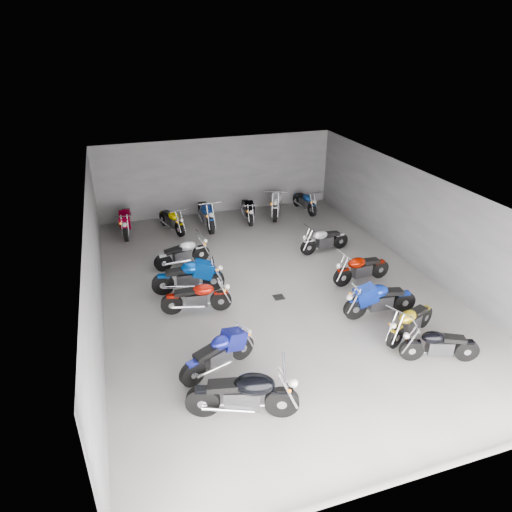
# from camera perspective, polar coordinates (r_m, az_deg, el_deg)

# --- Properties ---
(ground) EXTENTS (14.00, 14.00, 0.00)m
(ground) POSITION_cam_1_polar(r_m,az_deg,el_deg) (14.04, 2.14, -4.16)
(ground) COLOR #999791
(ground) RESTS_ON ground
(wall_back) EXTENTS (10.00, 0.10, 3.20)m
(wall_back) POSITION_cam_1_polar(r_m,az_deg,el_deg) (19.60, -4.82, 9.96)
(wall_back) COLOR gray
(wall_back) RESTS_ON ground
(wall_left) EXTENTS (0.10, 14.00, 3.20)m
(wall_left) POSITION_cam_1_polar(r_m,az_deg,el_deg) (12.64, -19.58, -1.23)
(wall_left) COLOR gray
(wall_left) RESTS_ON ground
(wall_right) EXTENTS (0.10, 14.00, 3.20)m
(wall_right) POSITION_cam_1_polar(r_m,az_deg,el_deg) (15.61, 19.83, 4.03)
(wall_right) COLOR gray
(wall_right) RESTS_ON ground
(ceiling) EXTENTS (10.00, 14.00, 0.04)m
(ceiling) POSITION_cam_1_polar(r_m,az_deg,el_deg) (12.70, 2.39, 8.43)
(ceiling) COLOR black
(ceiling) RESTS_ON wall_back
(drain_grate) EXTENTS (0.32, 0.32, 0.01)m
(drain_grate) POSITION_cam_1_polar(r_m,az_deg,el_deg) (13.64, 2.86, -5.16)
(drain_grate) COLOR black
(drain_grate) RESTS_ON ground
(motorcycle_left_a) EXTENTS (2.25, 0.89, 1.02)m
(motorcycle_left_a) POSITION_cam_1_polar(r_m,az_deg,el_deg) (9.61, -1.54, -16.89)
(motorcycle_left_a) COLOR black
(motorcycle_left_a) RESTS_ON ground
(motorcycle_left_b) EXTENTS (1.94, 0.91, 0.90)m
(motorcycle_left_b) POSITION_cam_1_polar(r_m,az_deg,el_deg) (10.73, -4.64, -12.01)
(motorcycle_left_b) COLOR black
(motorcycle_left_b) RESTS_ON ground
(motorcycle_left_d) EXTENTS (1.97, 0.50, 0.87)m
(motorcycle_left_d) POSITION_cam_1_polar(r_m,az_deg,el_deg) (12.84, -7.37, -5.11)
(motorcycle_left_d) COLOR black
(motorcycle_left_d) RESTS_ON ground
(motorcycle_left_e) EXTENTS (2.17, 0.52, 0.96)m
(motorcycle_left_e) POSITION_cam_1_polar(r_m,az_deg,el_deg) (13.78, -8.37, -2.57)
(motorcycle_left_e) COLOR black
(motorcycle_left_e) RESTS_ON ground
(motorcycle_left_f) EXTENTS (1.92, 0.57, 0.85)m
(motorcycle_left_f) POSITION_cam_1_polar(r_m,az_deg,el_deg) (15.37, -9.14, 0.34)
(motorcycle_left_f) COLOR black
(motorcycle_left_f) RESTS_ON ground
(motorcycle_right_a) EXTENTS (1.82, 0.73, 0.83)m
(motorcycle_right_a) POSITION_cam_1_polar(r_m,az_deg,el_deg) (11.84, 21.91, -10.24)
(motorcycle_right_a) COLOR black
(motorcycle_right_a) RESTS_ON ground
(motorcycle_right_b) EXTENTS (1.83, 0.89, 0.85)m
(motorcycle_right_b) POSITION_cam_1_polar(r_m,az_deg,el_deg) (12.40, 18.74, -7.76)
(motorcycle_right_b) COLOR black
(motorcycle_right_b) RESTS_ON ground
(motorcycle_right_c) EXTENTS (2.13, 0.46, 0.93)m
(motorcycle_right_c) POSITION_cam_1_polar(r_m,az_deg,el_deg) (13.01, 15.18, -5.27)
(motorcycle_right_c) COLOR black
(motorcycle_right_c) RESTS_ON ground
(motorcycle_right_d) EXTENTS (1.99, 0.44, 0.88)m
(motorcycle_right_d) POSITION_cam_1_polar(r_m,az_deg,el_deg) (14.58, 13.00, -1.50)
(motorcycle_right_d) COLOR black
(motorcycle_right_d) RESTS_ON ground
(motorcycle_right_f) EXTENTS (1.91, 0.43, 0.84)m
(motorcycle_right_f) POSITION_cam_1_polar(r_m,az_deg,el_deg) (16.35, 8.51, 2.02)
(motorcycle_right_f) COLOR black
(motorcycle_right_f) RESTS_ON ground
(motorcycle_back_a) EXTENTS (0.50, 2.24, 0.99)m
(motorcycle_back_a) POSITION_cam_1_polar(r_m,az_deg,el_deg) (18.33, -15.93, 4.29)
(motorcycle_back_a) COLOR black
(motorcycle_back_a) RESTS_ON ground
(motorcycle_back_b) EXTENTS (0.75, 1.90, 0.86)m
(motorcycle_back_b) POSITION_cam_1_polar(r_m,az_deg,el_deg) (18.16, -10.49, 4.45)
(motorcycle_back_b) COLOR black
(motorcycle_back_b) RESTS_ON ground
(motorcycle_back_c) EXTENTS (0.45, 2.33, 1.02)m
(motorcycle_back_c) POSITION_cam_1_polar(r_m,az_deg,el_deg) (18.36, -6.27, 5.29)
(motorcycle_back_c) COLOR black
(motorcycle_back_c) RESTS_ON ground
(motorcycle_back_d) EXTENTS (0.44, 1.97, 0.87)m
(motorcycle_back_d) POSITION_cam_1_polar(r_m,az_deg,el_deg) (18.95, -1.10, 5.86)
(motorcycle_back_d) COLOR black
(motorcycle_back_d) RESTS_ON ground
(motorcycle_back_e) EXTENTS (1.12, 2.24, 1.05)m
(motorcycle_back_e) POSITION_cam_1_polar(r_m,az_deg,el_deg) (19.50, 2.60, 6.76)
(motorcycle_back_e) COLOR black
(motorcycle_back_e) RESTS_ON ground
(motorcycle_back_f) EXTENTS (0.43, 1.90, 0.83)m
(motorcycle_back_f) POSITION_cam_1_polar(r_m,az_deg,el_deg) (20.01, 6.14, 6.80)
(motorcycle_back_f) COLOR black
(motorcycle_back_f) RESTS_ON ground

